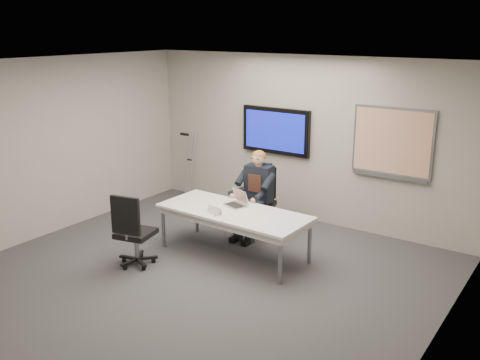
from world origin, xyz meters
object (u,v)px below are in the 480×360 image
Objects in this scene: office_chair_far at (260,212)px; laptop at (237,201)px; conference_table at (234,216)px; seated_person at (253,203)px; office_chair_near at (135,243)px.

office_chair_far is 0.88m from laptop.
seated_person reaches higher than conference_table.
laptop is (0.08, -0.78, 0.42)m from office_chair_far.
office_chair_far is 2.67× the size of laptop.
office_chair_near is at bearing -128.05° from office_chair_far.
office_chair_near is at bearing -128.77° from conference_table.
conference_table is 2.14× the size of office_chair_far.
seated_person is 0.56m from laptop.
office_chair_far reaches higher than conference_table.
office_chair_far is at bearing 87.78° from seated_person.
office_chair_far is (-0.18, 1.01, -0.28)m from conference_table.
office_chair_near reaches higher than conference_table.
laptop is at bearing -102.42° from office_chair_far.
seated_person reaches higher than laptop.
seated_person reaches higher than office_chair_far.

